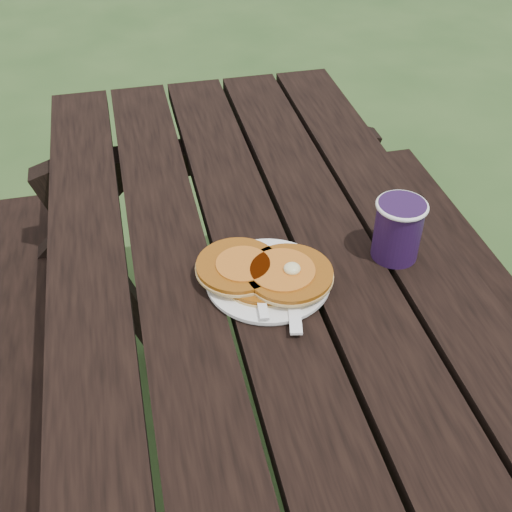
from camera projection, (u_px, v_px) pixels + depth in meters
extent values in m
cube|color=black|center=(275.00, 317.00, 1.08)|extent=(0.75, 1.80, 0.04)
cylinder|color=white|center=(268.00, 280.00, 1.12)|extent=(0.23, 0.23, 0.01)
cylinder|color=#985111|center=(263.00, 275.00, 1.11)|extent=(0.15, 0.15, 0.01)
cylinder|color=#985111|center=(238.00, 266.00, 1.11)|extent=(0.14, 0.14, 0.01)
cylinder|color=#985111|center=(289.00, 274.00, 1.10)|extent=(0.15, 0.15, 0.01)
cylinder|color=#AD5A18|center=(283.00, 269.00, 1.09)|extent=(0.11, 0.11, 0.00)
ellipsoid|color=#F4E59E|center=(292.00, 269.00, 1.09)|extent=(0.03, 0.03, 0.02)
cube|color=white|center=(293.00, 295.00, 1.08)|extent=(0.06, 0.18, 0.00)
cylinder|color=#251138|center=(398.00, 230.00, 1.14)|extent=(0.08, 0.08, 0.11)
torus|color=white|center=(402.00, 206.00, 1.11)|extent=(0.09, 0.09, 0.01)
cylinder|color=black|center=(402.00, 207.00, 1.11)|extent=(0.07, 0.07, 0.01)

